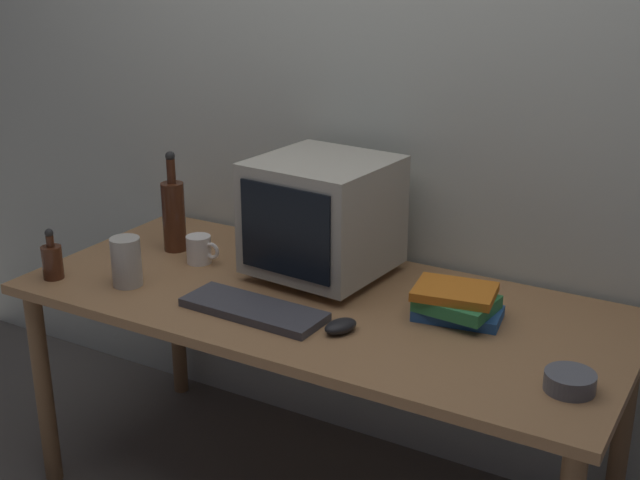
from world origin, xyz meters
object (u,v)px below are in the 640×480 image
Objects in this scene: book_stack at (457,303)px; cd_spindle at (570,382)px; bottle_short at (52,260)px; keyboard at (254,309)px; computer_mouse at (341,326)px; crt_monitor at (323,217)px; mug at (200,249)px; bottle_tall at (174,213)px; metal_canister at (126,262)px.

cd_spindle is at bearing -32.15° from book_stack.
cd_spindle is at bearing 4.01° from bottle_short.
computer_mouse is at bearing 5.62° from keyboard.
bottle_short reaches higher than computer_mouse.
bottle_short is (-0.95, -0.11, 0.04)m from computer_mouse.
crt_monitor reaches higher than mug.
crt_monitor reaches higher than bottle_tall.
crt_monitor is at bearing 31.27° from bottle_short.
metal_canister is (0.07, -0.31, -0.05)m from bottle_tall.
bottle_tall reaches higher than book_stack.
computer_mouse is 0.67× the size of metal_canister.
keyboard is 3.50× the size of cd_spindle.
mug is at bearing -179.13° from book_stack.
computer_mouse is at bearing -19.31° from bottle_tall.
crt_monitor is 1.23× the size of bottle_tall.
mug is at bearing -178.48° from computer_mouse.
bottle_tall is at bearing 177.71° from book_stack.
computer_mouse is (0.27, 0.02, 0.01)m from keyboard.
book_stack is 0.99m from metal_canister.
bottle_short is 1.34× the size of cd_spindle.
computer_mouse is (0.24, -0.32, -0.17)m from crt_monitor.
bottle_short is 1.23m from book_stack.
computer_mouse is 0.95m from bottle_short.
computer_mouse is 0.61m from cd_spindle.
keyboard is 4.20× the size of computer_mouse.
keyboard is at bearing -29.55° from bottle_tall.
keyboard is at bearing 2.52° from metal_canister.
computer_mouse is 0.83m from bottle_tall.
computer_mouse is at bearing -135.40° from book_stack.
cd_spindle is at bearing 1.53° from metal_canister.
mug is (0.14, -0.05, -0.08)m from bottle_tall.
book_stack is (1.18, 0.34, -0.01)m from bottle_short.
bottle_tall is 2.11× the size of bottle_short.
metal_canister is at bearing -77.79° from bottle_tall.
metal_canister is (-0.44, -0.02, 0.06)m from keyboard.
keyboard is at bearing -153.71° from book_stack.
mug is 1.00× the size of cd_spindle.
metal_canister is at bearing -106.75° from mug.
bottle_tall is 2.26× the size of metal_canister.
book_stack is at bearing 28.37° from keyboard.
computer_mouse is 0.62× the size of bottle_short.
keyboard is 0.60m from bottle_tall.
crt_monitor reaches higher than computer_mouse.
crt_monitor is 0.99× the size of keyboard.
computer_mouse is at bearing -19.03° from mug.
book_stack is 0.44m from cd_spindle.
metal_canister is at bearing -164.18° from book_stack.
mug is (-0.87, -0.01, -0.00)m from book_stack.
cd_spindle is 0.80× the size of metal_canister.
crt_monitor is 1.61× the size of book_stack.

